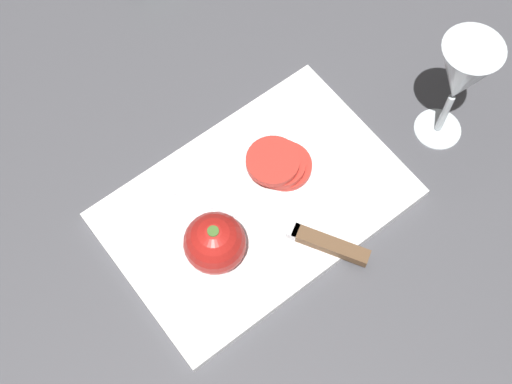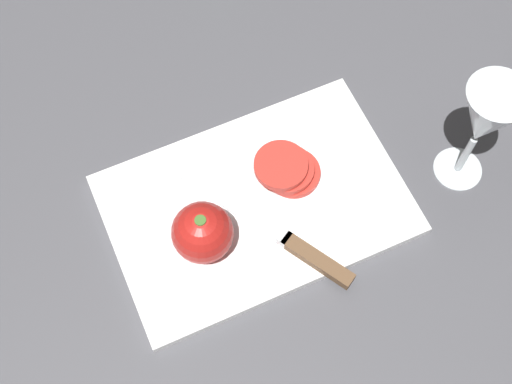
{
  "view_description": "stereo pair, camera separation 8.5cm",
  "coord_description": "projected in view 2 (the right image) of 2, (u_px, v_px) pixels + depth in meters",
  "views": [
    {
      "loc": [
        -0.15,
        -0.3,
        0.82
      ],
      "look_at": [
        0.07,
        -0.01,
        0.04
      ],
      "focal_mm": 50.0,
      "sensor_mm": 36.0,
      "label": 1
    },
    {
      "loc": [
        -0.07,
        -0.34,
        0.82
      ],
      "look_at": [
        0.07,
        -0.01,
        0.04
      ],
      "focal_mm": 50.0,
      "sensor_mm": 36.0,
      "label": 2
    }
  ],
  "objects": [
    {
      "name": "ground_plane",
      "position": [
        199.0,
        222.0,
        0.88
      ],
      "size": [
        3.0,
        3.0,
        0.0
      ],
      "primitive_type": "plane",
      "color": "#4C4C51"
    },
    {
      "name": "tomato_slice_stack_near",
      "position": [
        287.0,
        169.0,
        0.88
      ],
      "size": [
        0.08,
        0.07,
        0.03
      ],
      "color": "red",
      "rests_on": "cutting_board"
    },
    {
      "name": "cutting_board",
      "position": [
        256.0,
        204.0,
        0.89
      ],
      "size": [
        0.36,
        0.24,
        0.01
      ],
      "color": "white",
      "rests_on": "ground_plane"
    },
    {
      "name": "wine_glass",
      "position": [
        485.0,
        121.0,
        0.81
      ],
      "size": [
        0.07,
        0.07,
        0.18
      ],
      "color": "silver",
      "rests_on": "ground_plane"
    },
    {
      "name": "knife",
      "position": [
        300.0,
        249.0,
        0.85
      ],
      "size": [
        0.14,
        0.22,
        0.01
      ],
      "rotation": [
        0.0,
        0.0,
        2.1
      ],
      "color": "silver",
      "rests_on": "cutting_board"
    },
    {
      "name": "whole_tomato",
      "position": [
        202.0,
        233.0,
        0.82
      ],
      "size": [
        0.07,
        0.07,
        0.07
      ],
      "color": "red",
      "rests_on": "cutting_board"
    }
  ]
}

